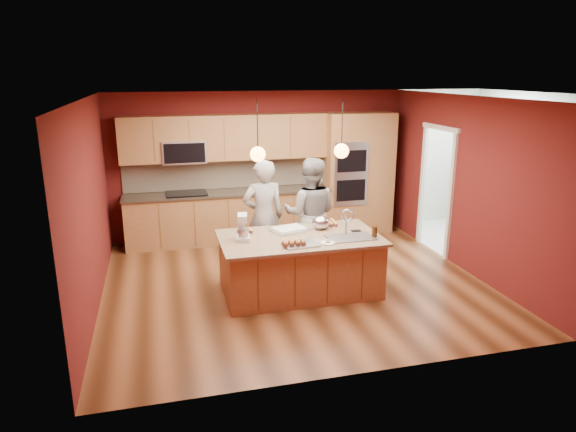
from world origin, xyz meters
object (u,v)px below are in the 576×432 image
object	(u,v)px
person_right	(310,214)
stand_mixer	(243,229)
mixing_bowl	(321,223)
person_left	(264,217)
island	(301,264)

from	to	relation	value
person_right	stand_mixer	xyz separation A→B (m)	(-1.21, -0.82, 0.09)
mixing_bowl	person_right	bearing A→B (deg)	87.41
stand_mixer	person_left	bearing A→B (deg)	71.45
island	mixing_bowl	bearing A→B (deg)	36.26
person_left	mixing_bowl	bearing A→B (deg)	138.34
person_right	mixing_bowl	xyz separation A→B (m)	(-0.03, -0.61, 0.03)
person_left	stand_mixer	world-z (taller)	person_left
person_right	person_left	bearing A→B (deg)	20.57
island	mixing_bowl	distance (m)	0.68
person_left	person_right	bearing A→B (deg)	178.51
person_right	mixing_bowl	distance (m)	0.61
person_right	stand_mixer	bearing A→B (deg)	54.83
island	person_left	world-z (taller)	person_left
island	stand_mixer	distance (m)	0.98
person_right	stand_mixer	world-z (taller)	person_right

